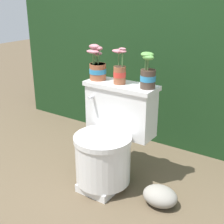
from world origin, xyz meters
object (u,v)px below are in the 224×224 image
object	(u,v)px
potted_plant_middle	(148,74)
garden_stone	(160,196)
toilet	(110,140)
potted_plant_midleft	(120,70)
potted_plant_left	(97,67)

from	to	relation	value
potted_plant_middle	garden_stone	size ratio (longest dim) A/B	1.02
toilet	garden_stone	size ratio (longest dim) A/B	3.07
garden_stone	potted_plant_middle	bearing A→B (deg)	139.85
toilet	potted_plant_middle	xyz separation A→B (m)	(0.20, 0.14, 0.47)
potted_plant_midleft	potted_plant_middle	bearing A→B (deg)	2.24
potted_plant_midleft	potted_plant_middle	world-z (taller)	potted_plant_midleft
potted_plant_left	toilet	bearing A→B (deg)	-33.85
potted_plant_left	potted_plant_middle	size ratio (longest dim) A/B	1.08
potted_plant_left	garden_stone	distance (m)	0.98
toilet	garden_stone	world-z (taller)	toilet
potted_plant_midleft	garden_stone	world-z (taller)	potted_plant_midleft
potted_plant_middle	potted_plant_midleft	bearing A→B (deg)	-177.76
potted_plant_midleft	garden_stone	distance (m)	0.87
garden_stone	potted_plant_midleft	bearing A→B (deg)	157.56
toilet	potted_plant_midleft	world-z (taller)	potted_plant_midleft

